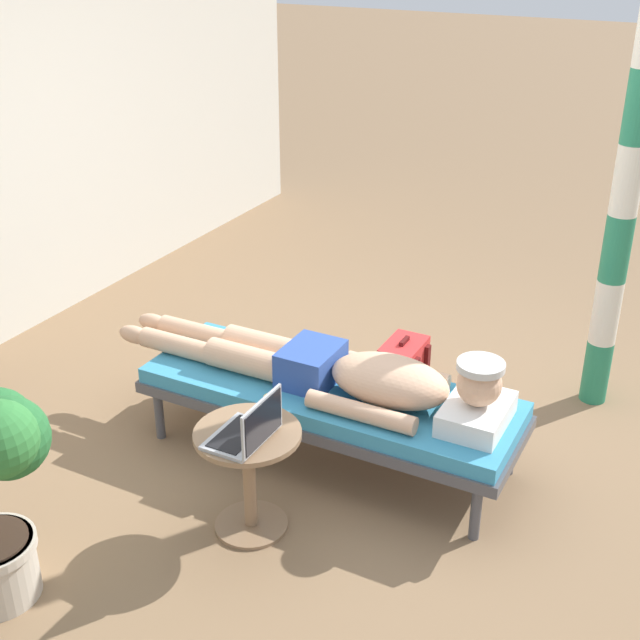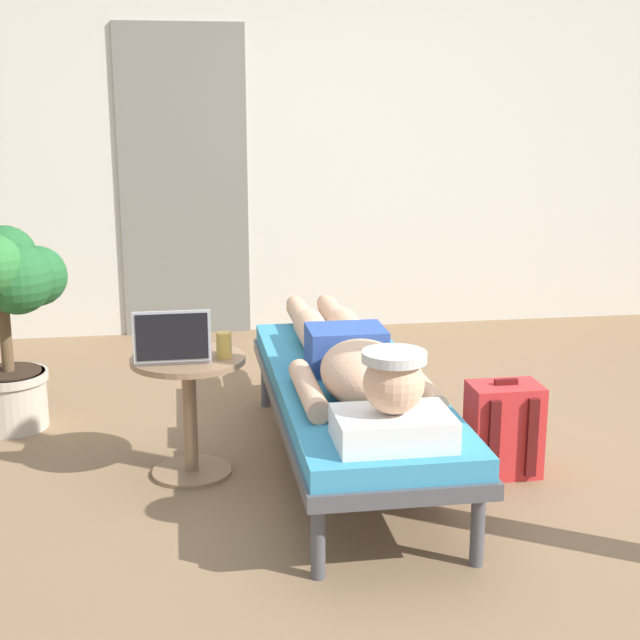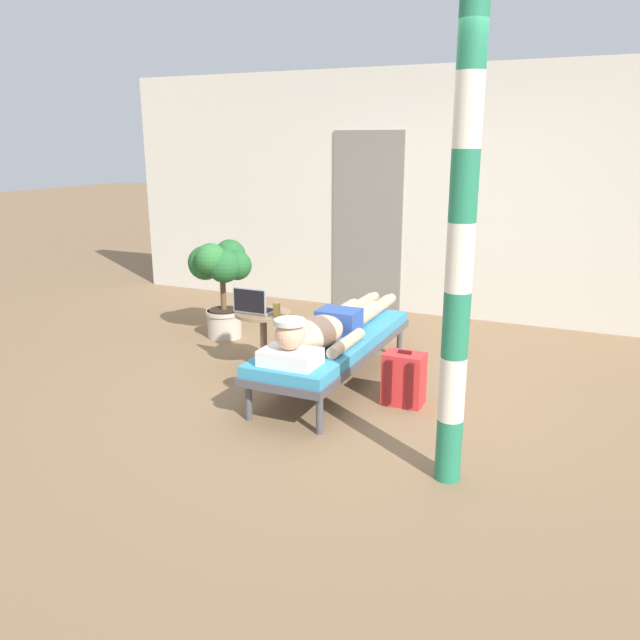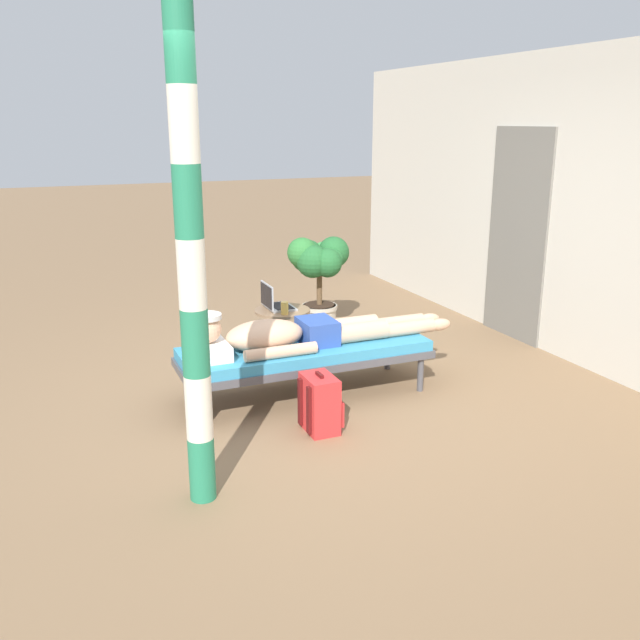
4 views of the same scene
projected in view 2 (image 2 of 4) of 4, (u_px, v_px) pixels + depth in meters
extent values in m
plane|color=#846647|center=(401.00, 466.00, 3.97)|extent=(40.00, 40.00, 0.00)
cube|color=beige|center=(279.00, 131.00, 6.09)|extent=(7.60, 0.20, 2.70)
cube|color=slate|center=(184.00, 183.00, 5.97)|extent=(0.84, 0.03, 2.04)
cylinder|color=#4C4C51|center=(266.00, 380.00, 4.71)|extent=(0.05, 0.05, 0.28)
cylinder|color=#4C4C51|center=(370.00, 375.00, 4.79)|extent=(0.05, 0.05, 0.28)
cylinder|color=#4C4C51|center=(318.00, 540.00, 3.02)|extent=(0.05, 0.05, 0.28)
cylinder|color=#4C4C51|center=(478.00, 528.00, 3.10)|extent=(0.05, 0.05, 0.28)
cube|color=#4C4C51|center=(350.00, 401.00, 3.86)|extent=(0.65, 1.96, 0.06)
cube|color=teal|center=(350.00, 386.00, 3.85)|extent=(0.63, 1.92, 0.08)
cube|color=white|center=(393.00, 428.00, 3.09)|extent=(0.40, 0.28, 0.11)
sphere|color=#D8A884|center=(394.00, 384.00, 3.05)|extent=(0.21, 0.21, 0.21)
cylinder|color=silver|center=(394.00, 357.00, 3.03)|extent=(0.22, 0.22, 0.03)
ellipsoid|color=#D8A884|center=(367.00, 374.00, 3.50)|extent=(0.35, 0.60, 0.23)
cylinder|color=#D8A884|center=(308.00, 390.00, 3.53)|extent=(0.09, 0.55, 0.09)
cylinder|color=#D8A884|center=(418.00, 384.00, 3.59)|extent=(0.09, 0.55, 0.09)
cube|color=#2D4C9E|center=(346.00, 349.00, 3.91)|extent=(0.33, 0.26, 0.19)
cylinder|color=#D8A884|center=(315.00, 334.00, 4.23)|extent=(0.15, 0.42, 0.15)
cylinder|color=#D8A884|center=(302.00, 317.00, 4.65)|extent=(0.11, 0.44, 0.11)
ellipsoid|color=#D8A884|center=(295.00, 305.00, 4.93)|extent=(0.09, 0.20, 0.10)
cylinder|color=#D8A884|center=(350.00, 333.00, 4.26)|extent=(0.15, 0.42, 0.15)
cylinder|color=#D8A884|center=(335.00, 316.00, 4.67)|extent=(0.11, 0.44, 0.11)
ellipsoid|color=#D8A884|center=(326.00, 304.00, 4.95)|extent=(0.09, 0.20, 0.10)
cylinder|color=#8C6B4C|center=(192.00, 472.00, 3.89)|extent=(0.34, 0.34, 0.02)
cylinder|color=#8C6B4C|center=(190.00, 417.00, 3.83)|extent=(0.06, 0.06, 0.48)
cylinder|color=#8C6B4C|center=(188.00, 360.00, 3.77)|extent=(0.48, 0.48, 0.02)
cube|color=#A5A8AD|center=(173.00, 356.00, 3.75)|extent=(0.31, 0.22, 0.02)
cube|color=black|center=(173.00, 353.00, 3.76)|extent=(0.27, 0.15, 0.00)
cube|color=#A5A8AD|center=(172.00, 336.00, 3.61)|extent=(0.31, 0.01, 0.21)
cube|color=black|center=(172.00, 337.00, 3.61)|extent=(0.29, 0.00, 0.19)
cylinder|color=gold|center=(224.00, 345.00, 3.74)|extent=(0.06, 0.06, 0.11)
cube|color=red|center=(504.00, 429.00, 3.85)|extent=(0.30, 0.20, 0.40)
cube|color=red|center=(493.00, 435.00, 3.98)|extent=(0.23, 0.04, 0.18)
cube|color=#531212|center=(494.00, 440.00, 3.73)|extent=(0.04, 0.02, 0.34)
cube|color=#531212|center=(532.00, 438.00, 3.75)|extent=(0.04, 0.02, 0.34)
cube|color=#531212|center=(506.00, 382.00, 3.80)|extent=(0.10, 0.02, 0.02)
cylinder|color=#BFB29E|center=(11.00, 400.00, 4.40)|extent=(0.34, 0.34, 0.28)
cylinder|color=#BFB29E|center=(9.00, 376.00, 4.37)|extent=(0.37, 0.37, 0.04)
cylinder|color=#332319|center=(9.00, 372.00, 4.37)|extent=(0.31, 0.31, 0.01)
cylinder|color=brown|center=(5.00, 329.00, 4.32)|extent=(0.06, 0.06, 0.44)
sphere|color=#23602D|center=(37.00, 276.00, 4.30)|extent=(0.29, 0.29, 0.29)
sphere|color=#23602D|center=(29.00, 268.00, 4.37)|extent=(0.21, 0.21, 0.21)
sphere|color=#23602D|center=(4.00, 258.00, 4.39)|extent=(0.32, 0.32, 0.32)
sphere|color=#23602D|center=(17.00, 279.00, 4.16)|extent=(0.33, 0.33, 0.33)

